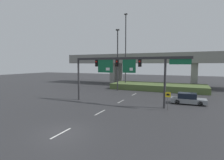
{
  "coord_description": "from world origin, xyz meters",
  "views": [
    {
      "loc": [
        9.15,
        -10.67,
        5.43
      ],
      "look_at": [
        0.0,
        9.7,
        3.42
      ],
      "focal_mm": 28.0,
      "sensor_mm": 36.0,
      "label": 1
    }
  ],
  "objects_px": {
    "highway_light_pole_far": "(126,50)",
    "parked_sedan_near_right": "(188,99)",
    "speed_limit_sign": "(168,98)",
    "highway_light_pole_near": "(118,59)",
    "signal_gantry": "(123,66)"
  },
  "relations": [
    {
      "from": "highway_light_pole_far",
      "to": "parked_sedan_near_right",
      "type": "height_order",
      "value": "highway_light_pole_far"
    },
    {
      "from": "speed_limit_sign",
      "to": "highway_light_pole_near",
      "type": "xyz_separation_m",
      "value": [
        -11.4,
        12.1,
        5.15
      ]
    },
    {
      "from": "highway_light_pole_near",
      "to": "parked_sedan_near_right",
      "type": "height_order",
      "value": "highway_light_pole_near"
    },
    {
      "from": "speed_limit_sign",
      "to": "highway_light_pole_far",
      "type": "height_order",
      "value": "highway_light_pole_far"
    },
    {
      "from": "highway_light_pole_near",
      "to": "highway_light_pole_far",
      "type": "distance_m",
      "value": 5.28
    },
    {
      "from": "speed_limit_sign",
      "to": "highway_light_pole_far",
      "type": "bearing_deg",
      "value": 123.96
    },
    {
      "from": "speed_limit_sign",
      "to": "highway_light_pole_near",
      "type": "relative_size",
      "value": 0.18
    },
    {
      "from": "highway_light_pole_near",
      "to": "parked_sedan_near_right",
      "type": "xyz_separation_m",
      "value": [
        13.53,
        -7.41,
        -5.93
      ]
    },
    {
      "from": "highway_light_pole_near",
      "to": "speed_limit_sign",
      "type": "bearing_deg",
      "value": -46.71
    },
    {
      "from": "signal_gantry",
      "to": "highway_light_pole_far",
      "type": "xyz_separation_m",
      "value": [
        -5.4,
        16.02,
        3.62
      ]
    },
    {
      "from": "speed_limit_sign",
      "to": "highway_light_pole_far",
      "type": "relative_size",
      "value": 0.13
    },
    {
      "from": "signal_gantry",
      "to": "speed_limit_sign",
      "type": "height_order",
      "value": "signal_gantry"
    },
    {
      "from": "signal_gantry",
      "to": "highway_light_pole_far",
      "type": "bearing_deg",
      "value": 108.64
    },
    {
      "from": "signal_gantry",
      "to": "highway_light_pole_near",
      "type": "relative_size",
      "value": 1.27
    },
    {
      "from": "speed_limit_sign",
      "to": "highway_light_pole_far",
      "type": "xyz_separation_m",
      "value": [
        -11.4,
        16.92,
        7.31
      ]
    }
  ]
}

